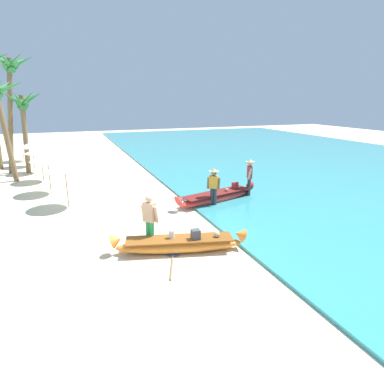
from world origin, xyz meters
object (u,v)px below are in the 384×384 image
(boat_red_midground, at_px, (217,197))
(person_vendor_assistant, at_px, (249,175))
(palm_tree_leaning_seaward, at_px, (10,76))
(boat_orange_foreground, at_px, (180,244))
(palm_tree_mid_cluster, at_px, (23,107))
(person_tourist_customer, at_px, (150,218))
(paddle, at_px, (172,262))
(person_vendor_hatted, at_px, (214,185))

(boat_red_midground, distance_m, person_vendor_assistant, 1.91)
(palm_tree_leaning_seaward, bearing_deg, boat_red_midground, -49.20)
(boat_orange_foreground, relative_size, palm_tree_mid_cluster, 0.82)
(person_tourist_customer, height_order, palm_tree_leaning_seaward, palm_tree_leaning_seaward)
(person_tourist_customer, xyz_separation_m, person_vendor_assistant, (5.60, 3.71, 0.09))
(person_tourist_customer, height_order, paddle, person_tourist_customer)
(boat_red_midground, bearing_deg, boat_orange_foreground, -127.54)
(boat_orange_foreground, distance_m, person_vendor_assistant, 6.52)
(person_vendor_assistant, bearing_deg, boat_orange_foreground, -138.53)
(boat_orange_foreground, height_order, person_vendor_assistant, person_vendor_assistant)
(boat_orange_foreground, height_order, person_vendor_hatted, person_vendor_hatted)
(person_vendor_hatted, relative_size, paddle, 1.12)
(person_vendor_assistant, distance_m, paddle, 7.26)
(person_tourist_customer, bearing_deg, palm_tree_mid_cluster, 107.99)
(boat_red_midground, distance_m, paddle, 5.87)
(boat_orange_foreground, relative_size, boat_red_midground, 0.94)
(person_vendor_hatted, height_order, palm_tree_mid_cluster, palm_tree_mid_cluster)
(boat_orange_foreground, distance_m, boat_red_midground, 5.13)
(boat_red_midground, height_order, person_vendor_assistant, person_vendor_assistant)
(person_tourist_customer, bearing_deg, paddle, -74.59)
(boat_orange_foreground, height_order, palm_tree_mid_cluster, palm_tree_mid_cluster)
(person_vendor_hatted, xyz_separation_m, person_vendor_assistant, (2.14, 0.74, 0.08))
(person_tourist_customer, bearing_deg, boat_orange_foreground, -37.33)
(boat_orange_foreground, distance_m, palm_tree_mid_cluster, 15.00)
(palm_tree_leaning_seaward, bearing_deg, person_tourist_customer, -70.65)
(person_vendor_hatted, relative_size, person_tourist_customer, 0.99)
(boat_orange_foreground, bearing_deg, person_vendor_hatted, 52.57)
(boat_orange_foreground, bearing_deg, person_tourist_customer, 142.67)
(boat_red_midground, height_order, palm_tree_leaning_seaward, palm_tree_leaning_seaward)
(boat_orange_foreground, relative_size, paddle, 2.71)
(boat_orange_foreground, distance_m, paddle, 0.77)
(palm_tree_mid_cluster, height_order, paddle, palm_tree_mid_cluster)
(boat_red_midground, distance_m, palm_tree_leaning_seaward, 14.25)
(person_tourist_customer, relative_size, paddle, 1.13)
(palm_tree_mid_cluster, bearing_deg, paddle, -72.22)
(palm_tree_mid_cluster, bearing_deg, person_vendor_assistant, -43.55)
(boat_red_midground, relative_size, palm_tree_mid_cluster, 0.87)
(person_vendor_hatted, bearing_deg, paddle, -127.23)
(boat_red_midground, height_order, person_vendor_hatted, person_vendor_hatted)
(person_vendor_hatted, bearing_deg, person_vendor_assistant, 19.17)
(person_vendor_hatted, bearing_deg, boat_orange_foreground, -127.43)
(person_vendor_assistant, bearing_deg, palm_tree_leaning_seaward, 136.65)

